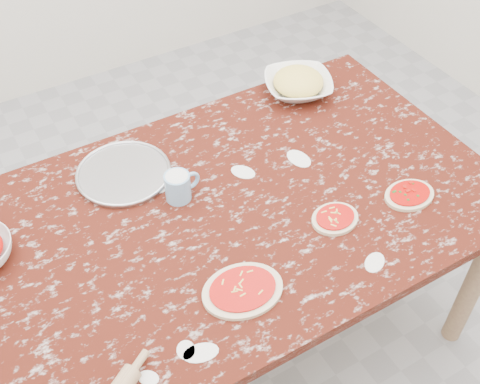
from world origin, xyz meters
name	(u,v)px	position (x,y,z in m)	size (l,w,h in m)	color
ground	(240,334)	(0.00, 0.00, 0.00)	(4.00, 4.00, 0.00)	gray
worktable	(240,222)	(0.00, 0.00, 0.67)	(1.60, 1.00, 0.75)	#391009
pizza_tray	(124,174)	(-0.26, 0.30, 0.76)	(0.30, 0.30, 0.01)	#B2B2B7
cheese_bowl	(298,85)	(0.48, 0.39, 0.78)	(0.25, 0.25, 0.06)	white
flour_mug	(179,186)	(-0.15, 0.12, 0.80)	(0.12, 0.08, 0.09)	#7BADD7
pizza_left	(243,290)	(-0.16, -0.29, 0.76)	(0.24, 0.20, 0.02)	beige
pizza_mid	(335,218)	(0.21, -0.20, 0.76)	(0.15, 0.13, 0.02)	beige
pizza_right	(409,195)	(0.47, -0.24, 0.76)	(0.17, 0.13, 0.02)	beige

